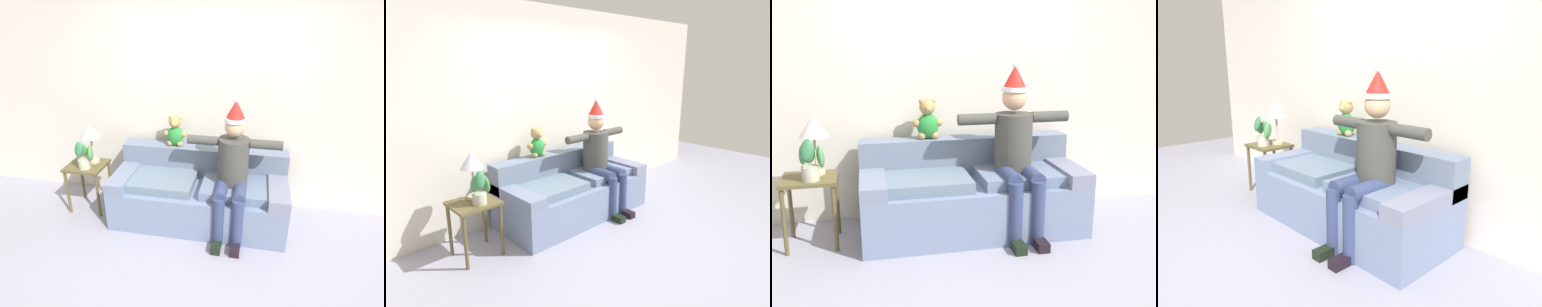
# 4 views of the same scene
# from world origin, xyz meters

# --- Properties ---
(ground_plane) EXTENTS (10.00, 10.00, 0.00)m
(ground_plane) POSITION_xyz_m (0.00, 0.00, 0.00)
(ground_plane) COLOR #9493A7
(back_wall) EXTENTS (7.00, 0.10, 2.70)m
(back_wall) POSITION_xyz_m (0.00, 1.55, 1.35)
(back_wall) COLOR beige
(back_wall) RESTS_ON ground_plane
(couch) EXTENTS (2.01, 0.86, 0.82)m
(couch) POSITION_xyz_m (0.00, 1.03, 0.33)
(couch) COLOR slate
(couch) RESTS_ON ground_plane
(person_seated) EXTENTS (1.02, 0.77, 1.55)m
(person_seated) POSITION_xyz_m (0.38, 0.87, 0.79)
(person_seated) COLOR #41423D
(person_seated) RESTS_ON ground_plane
(teddy_bear) EXTENTS (0.29, 0.17, 0.38)m
(teddy_bear) POSITION_xyz_m (-0.36, 1.30, 0.99)
(teddy_bear) COLOR #278636
(teddy_bear) RESTS_ON couch
(side_table) EXTENTS (0.46, 0.42, 0.61)m
(side_table) POSITION_xyz_m (-1.41, 0.99, 0.49)
(side_table) COLOR brown
(side_table) RESTS_ON ground_plane
(table_lamp) EXTENTS (0.24, 0.24, 0.51)m
(table_lamp) POSITION_xyz_m (-1.36, 1.07, 1.00)
(table_lamp) COLOR #C1BA91
(table_lamp) RESTS_ON side_table
(potted_plant) EXTENTS (0.23, 0.22, 0.37)m
(potted_plant) POSITION_xyz_m (-1.38, 0.89, 0.77)
(potted_plant) COLOR #B9B7A2
(potted_plant) RESTS_ON side_table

